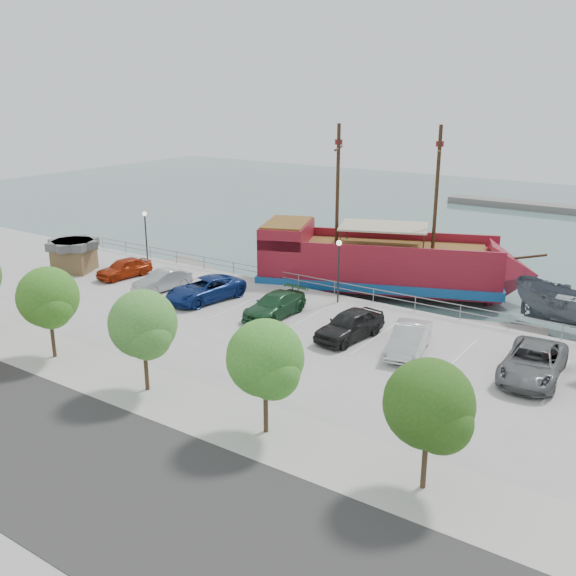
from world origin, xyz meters
The scene contains 22 objects.
ground centered at (0.00, 0.00, -1.00)m, with size 160.00×160.00×0.00m, color #436562.
street centered at (0.00, -16.00, 0.01)m, with size 100.00×8.00×0.04m, color #363132.
sidewalk centered at (0.00, -10.00, 0.01)m, with size 100.00×4.00×0.05m, color #AEAB9E.
seawall_railing centered at (0.00, 7.80, 0.53)m, with size 50.00×0.06×1.00m.
pirate_ship centered at (1.32, 13.30, 1.17)m, with size 20.78×12.42×12.94m.
patrol_boat centered at (13.55, 11.87, 0.48)m, with size 2.88×7.65×2.96m, color #515761.
dock_west centered at (-15.10, 9.20, -0.78)m, with size 7.80×2.23×0.45m, color gray.
dock_mid centered at (9.45, 9.20, -0.80)m, with size 6.99×2.00×0.40m, color gray.
shed centered at (-20.93, 1.57, 1.32)m, with size 3.95×3.95×2.47m.
lamp_post_left centered at (-18.00, 6.50, 2.94)m, with size 0.36×0.36×4.28m.
lamp_post_mid centered at (0.00, 6.50, 2.94)m, with size 0.36×0.36×4.28m.
tree_c centered at (-7.85, -10.07, 3.30)m, with size 3.30×3.20×5.00m.
tree_d centered at (-0.85, -10.07, 3.30)m, with size 3.30×3.20×5.00m.
tree_e centered at (6.15, -10.07, 3.30)m, with size 3.30×3.20×5.00m.
tree_f centered at (13.15, -10.07, 3.30)m, with size 3.30×3.20×5.00m.
parked_car_a centered at (-16.42, 2.57, 0.74)m, with size 1.74×4.33×1.47m, color #A1270A.
parked_car_b centered at (-11.67, 1.81, 0.72)m, with size 1.52×4.35×1.43m, color #A6A6A6.
parked_car_c centered at (-7.66, 1.85, 0.79)m, with size 2.61×5.67×1.58m, color navy.
parked_car_d centered at (-1.93, 1.87, 0.73)m, with size 2.06×5.05×1.47m, color #1C4727.
parked_car_e centered at (3.78, 1.26, 0.84)m, with size 1.97×4.91×1.67m, color black.
parked_car_f centered at (7.47, 1.23, 0.79)m, with size 1.66×4.77×1.57m, color silver.
parked_car_g centered at (13.84, 1.78, 0.81)m, with size 2.69×5.83×1.62m, color slate.
Camera 1 is at (20.14, -29.25, 13.87)m, focal length 40.00 mm.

